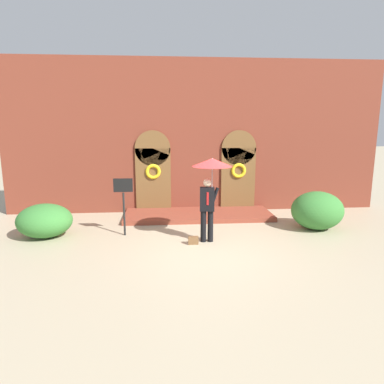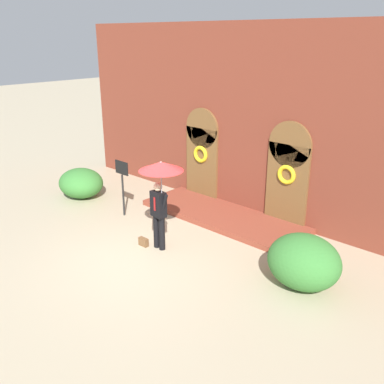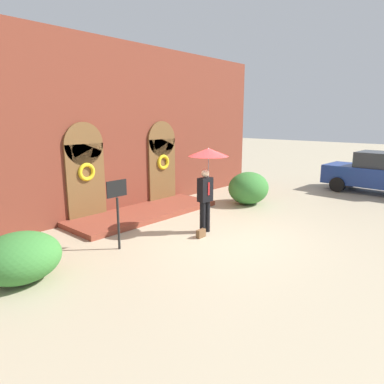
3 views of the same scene
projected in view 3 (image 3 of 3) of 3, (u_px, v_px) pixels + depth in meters
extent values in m
plane|color=tan|center=(218.00, 236.00, 9.39)|extent=(80.00, 80.00, 0.00)
cube|color=brown|center=(121.00, 129.00, 11.54)|extent=(14.00, 0.50, 5.60)
cube|color=brown|center=(86.00, 183.00, 10.53)|extent=(1.30, 0.08, 2.40)
cylinder|color=brown|center=(84.00, 144.00, 10.27)|extent=(1.30, 0.08, 1.30)
cube|color=brown|center=(162.00, 171.00, 12.85)|extent=(1.30, 0.08, 2.40)
cylinder|color=brown|center=(162.00, 139.00, 12.60)|extent=(1.30, 0.08, 1.30)
torus|color=yellow|center=(87.00, 172.00, 10.41)|extent=(0.56, 0.12, 0.56)
torus|color=yellow|center=(163.00, 162.00, 12.73)|extent=(0.56, 0.12, 0.56)
cube|color=brown|center=(145.00, 213.00, 11.37)|extent=(5.20, 1.80, 0.16)
cylinder|color=black|center=(203.00, 218.00, 9.51)|extent=(0.16, 0.16, 0.90)
cylinder|color=black|center=(207.00, 216.00, 9.65)|extent=(0.16, 0.16, 0.90)
cube|color=black|center=(205.00, 190.00, 9.41)|extent=(0.42, 0.28, 0.66)
cube|color=#A51919|center=(209.00, 189.00, 9.32)|extent=(0.06, 0.02, 0.36)
sphere|color=beige|center=(205.00, 173.00, 9.32)|extent=(0.22, 0.22, 0.22)
cylinder|color=black|center=(210.00, 185.00, 9.55)|extent=(0.22, 0.09, 0.46)
cylinder|color=gray|center=(208.00, 174.00, 9.42)|extent=(0.02, 0.02, 0.98)
cone|color=red|center=(209.00, 152.00, 9.29)|extent=(1.10, 1.10, 0.22)
cone|color=white|center=(209.00, 152.00, 9.29)|extent=(0.61, 0.60, 0.20)
cube|color=brown|center=(201.00, 233.00, 9.23)|extent=(0.28, 0.12, 0.22)
cylinder|color=black|center=(118.00, 224.00, 8.30)|extent=(0.06, 0.06, 1.30)
cube|color=black|center=(117.00, 189.00, 8.12)|extent=(0.56, 0.03, 0.40)
ellipsoid|color=#387A33|center=(20.00, 258.00, 6.68)|extent=(1.59, 1.41, 0.98)
ellipsoid|color=#387A33|center=(248.00, 188.00, 12.76)|extent=(1.62, 1.43, 1.20)
cube|color=navy|center=(376.00, 176.00, 14.61)|extent=(1.89, 4.14, 0.80)
cylinder|color=black|center=(337.00, 185.00, 14.91)|extent=(0.23, 0.64, 0.64)
cylinder|color=black|center=(352.00, 179.00, 16.19)|extent=(0.23, 0.64, 0.64)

